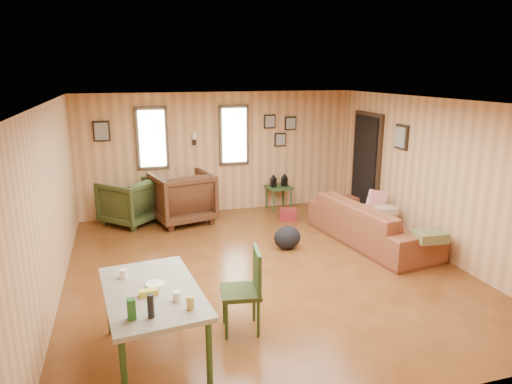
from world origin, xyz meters
TOP-DOWN VIEW (x-y plane):
  - room at (0.17, 0.27)m, footprint 5.54×6.04m
  - sofa at (2.02, 0.49)m, footprint 1.04×2.52m
  - recliner_brown at (-0.84, 2.48)m, footprint 1.22×1.17m
  - recliner_green at (-1.78, 2.68)m, footprint 1.23×1.23m
  - end_table at (-1.48, 2.85)m, footprint 0.56×0.51m
  - side_table at (1.17, 2.71)m, footprint 0.51×0.51m
  - cooler at (1.12, 2.00)m, footprint 0.36×0.30m
  - backpack at (0.59, 0.61)m, footprint 0.52×0.46m
  - sofa_pillows at (2.34, 0.09)m, footprint 0.54×1.88m
  - dining_table at (-1.68, -1.76)m, footprint 1.03×1.54m
  - dining_chair at (-0.66, -1.49)m, footprint 0.48×0.48m

SIDE VIEW (x-z plane):
  - cooler at x=1.12m, z-range 0.00..0.23m
  - backpack at x=0.59m, z-range 0.00..0.38m
  - end_table at x=-1.48m, z-range 0.04..0.72m
  - recliner_green at x=-1.78m, z-range 0.00..0.93m
  - sofa at x=2.02m, z-range 0.00..0.95m
  - sofa_pillows at x=2.34m, z-range 0.32..0.70m
  - side_table at x=1.17m, z-range 0.14..0.90m
  - dining_chair at x=-0.66m, z-range 0.06..1.00m
  - recliner_brown at x=-0.84m, z-range 0.00..1.06m
  - dining_table at x=-1.68m, z-range 0.20..1.16m
  - room at x=0.17m, z-range -0.02..2.43m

